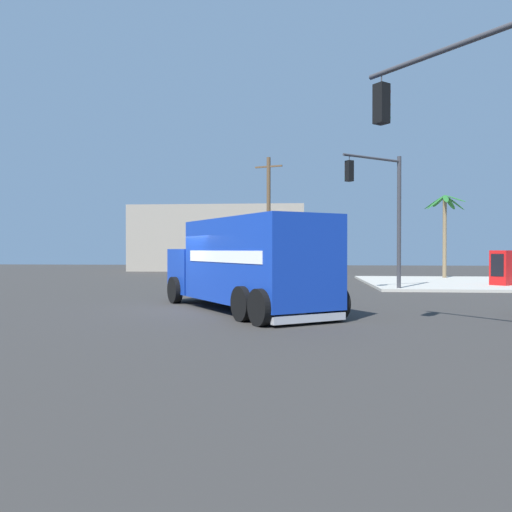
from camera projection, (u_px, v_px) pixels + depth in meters
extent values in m
plane|color=#33302D|center=(203.00, 307.00, 18.04)|extent=(100.00, 100.00, 0.00)
cube|color=#B2ADA0|center=(472.00, 283.00, 30.28)|extent=(12.38, 12.38, 0.14)
cube|color=#1438AD|center=(256.00, 260.00, 16.39)|extent=(5.42, 6.50, 2.66)
cube|color=#1438AD|center=(205.00, 271.00, 20.09)|extent=(3.05, 2.91, 1.70)
cube|color=black|center=(197.00, 262.00, 20.84)|extent=(1.73, 1.18, 0.88)
cube|color=#B2B2B7|center=(309.00, 318.00, 13.77)|extent=(2.03, 1.44, 0.21)
cube|color=white|center=(221.00, 256.00, 15.82)|extent=(2.88, 4.36, 0.36)
cube|color=white|center=(288.00, 256.00, 16.97)|extent=(2.88, 4.36, 0.36)
cylinder|color=black|center=(175.00, 290.00, 19.47)|extent=(0.78, 0.99, 1.00)
cylinder|color=black|center=(234.00, 288.00, 20.65)|extent=(0.78, 0.99, 1.00)
cylinder|color=black|center=(242.00, 304.00, 14.50)|extent=(0.78, 0.99, 1.00)
cylinder|color=black|center=(315.00, 300.00, 15.68)|extent=(0.78, 0.99, 1.00)
cylinder|color=black|center=(260.00, 307.00, 13.57)|extent=(0.78, 0.99, 1.00)
cylinder|color=black|center=(336.00, 303.00, 14.75)|extent=(0.78, 0.99, 1.00)
cylinder|color=#38383D|center=(399.00, 222.00, 25.31)|extent=(0.20, 0.20, 6.47)
cylinder|color=#38383D|center=(372.00, 158.00, 24.33)|extent=(2.95, 2.24, 0.12)
cylinder|color=#38383D|center=(349.00, 158.00, 23.58)|extent=(0.03, 0.03, 0.25)
cube|color=black|center=(349.00, 171.00, 23.58)|extent=(0.42, 0.42, 0.95)
sphere|color=red|center=(347.00, 165.00, 23.73)|extent=(0.20, 0.20, 0.20)
sphere|color=#EFA314|center=(347.00, 171.00, 23.74)|extent=(0.20, 0.20, 0.20)
sphere|color=#19CC4C|center=(347.00, 178.00, 23.74)|extent=(0.20, 0.20, 0.20)
cylinder|color=#38383D|center=(440.00, 52.00, 10.96)|extent=(2.58, 3.14, 0.12)
cylinder|color=#38383D|center=(381.00, 79.00, 12.30)|extent=(0.03, 0.03, 0.25)
cube|color=black|center=(381.00, 104.00, 12.31)|extent=(0.42, 0.42, 0.95)
sphere|color=red|center=(387.00, 92.00, 12.41)|extent=(0.20, 0.20, 0.20)
sphere|color=#EFA314|center=(387.00, 105.00, 12.41)|extent=(0.20, 0.20, 0.20)
sphere|color=#19CC4C|center=(387.00, 118.00, 12.41)|extent=(0.20, 0.20, 0.20)
cube|color=red|center=(501.00, 268.00, 27.35)|extent=(1.16, 1.17, 1.85)
cube|color=black|center=(497.00, 265.00, 27.11)|extent=(0.48, 0.51, 1.18)
cylinder|color=#7A6647|center=(445.00, 237.00, 34.72)|extent=(0.26, 0.26, 5.47)
ellipsoid|color=#236628|center=(455.00, 203.00, 34.59)|extent=(1.34, 0.47, 1.08)
ellipsoid|color=#236628|center=(450.00, 202.00, 35.15)|extent=(1.21, 1.27, 0.96)
ellipsoid|color=#236628|center=(439.00, 201.00, 35.41)|extent=(0.78, 1.55, 0.76)
ellipsoid|color=#236628|center=(434.00, 202.00, 35.05)|extent=(1.41, 0.96, 0.96)
ellipsoid|color=#236628|center=(436.00, 202.00, 34.58)|extent=(1.39, 0.70, 1.04)
ellipsoid|color=#236628|center=(446.00, 199.00, 33.97)|extent=(0.63, 1.57, 0.68)
ellipsoid|color=#236628|center=(455.00, 198.00, 34.10)|extent=(1.33, 1.37, 0.64)
cylinder|color=brown|center=(269.00, 217.00, 38.95)|extent=(0.30, 0.30, 9.02)
cube|color=brown|center=(269.00, 167.00, 38.91)|extent=(2.12, 0.83, 0.12)
cube|color=gray|center=(219.00, 239.00, 50.08)|extent=(16.49, 6.00, 6.23)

